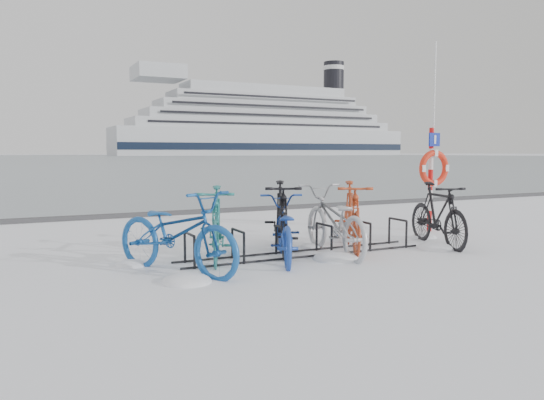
% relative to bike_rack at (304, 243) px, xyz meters
% --- Properties ---
extents(ground, '(900.00, 900.00, 0.00)m').
position_rel_bike_rack_xyz_m(ground, '(0.00, 0.00, -0.18)').
color(ground, white).
rests_on(ground, ground).
extents(ice_sheet, '(400.00, 298.00, 0.02)m').
position_rel_bike_rack_xyz_m(ice_sheet, '(0.00, 155.00, -0.17)').
color(ice_sheet, '#919DA4').
rests_on(ice_sheet, ground).
extents(quay_edge, '(400.00, 0.25, 0.10)m').
position_rel_bike_rack_xyz_m(quay_edge, '(0.00, 5.90, -0.13)').
color(quay_edge, '#3F3F42').
rests_on(quay_edge, ground).
extents(bike_rack, '(4.00, 0.48, 0.46)m').
position_rel_bike_rack_xyz_m(bike_rack, '(0.00, 0.00, 0.00)').
color(bike_rack, black).
rests_on(bike_rack, ground).
extents(lifebuoy_station, '(0.71, 0.22, 3.70)m').
position_rel_bike_rack_xyz_m(lifebuoy_station, '(3.45, 0.97, 1.06)').
color(lifebuoy_station, red).
rests_on(lifebuoy_station, ground).
extents(cruise_ferry, '(144.04, 27.15, 47.33)m').
position_rel_bike_rack_xyz_m(cruise_ferry, '(105.08, 226.14, 12.71)').
color(cruise_ferry, silver).
rests_on(cruise_ferry, ground).
extents(bike_0, '(1.66, 2.22, 1.12)m').
position_rel_bike_rack_xyz_m(bike_0, '(-2.06, -0.29, 0.38)').
color(bike_0, '#17519C').
rests_on(bike_0, ground).
extents(bike_1, '(1.16, 1.90, 1.11)m').
position_rel_bike_rack_xyz_m(bike_1, '(-1.31, 0.26, 0.37)').
color(bike_1, '#237473').
rests_on(bike_1, ground).
extents(bike_2, '(1.31, 1.95, 0.97)m').
position_rel_bike_rack_xyz_m(bike_2, '(-0.45, -0.20, 0.30)').
color(bike_2, '#1E419F').
rests_on(bike_2, ground).
extents(bike_3, '(1.25, 1.97, 1.15)m').
position_rel_bike_rack_xyz_m(bike_3, '(-0.20, 0.36, 0.39)').
color(bike_3, black).
rests_on(bike_3, ground).
extents(bike_4, '(1.00, 2.16, 1.09)m').
position_rel_bike_rack_xyz_m(bike_4, '(0.47, -0.10, 0.37)').
color(bike_4, '#B4B7BC').
rests_on(bike_4, ground).
extents(bike_5, '(1.35, 1.92, 1.14)m').
position_rel_bike_rack_xyz_m(bike_5, '(0.89, 0.03, 0.39)').
color(bike_5, '#B23F1D').
rests_on(bike_5, ground).
extents(bike_6, '(0.93, 1.89, 1.09)m').
position_rel_bike_rack_xyz_m(bike_6, '(2.44, -0.24, 0.37)').
color(bike_6, black).
rests_on(bike_6, ground).
extents(snow_drifts, '(5.76, 2.24, 0.24)m').
position_rel_bike_rack_xyz_m(snow_drifts, '(0.19, -0.22, -0.18)').
color(snow_drifts, white).
rests_on(snow_drifts, ground).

